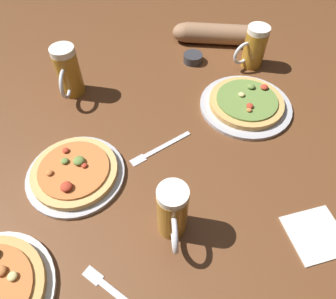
# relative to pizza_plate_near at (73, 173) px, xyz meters

# --- Properties ---
(ground_plane) EXTENTS (2.40, 2.40, 0.03)m
(ground_plane) POSITION_rel_pizza_plate_near_xyz_m (0.25, 0.08, -0.03)
(ground_plane) COLOR brown
(pizza_plate_near) EXTENTS (0.27, 0.27, 0.05)m
(pizza_plate_near) POSITION_rel_pizza_plate_near_xyz_m (0.00, 0.00, 0.00)
(pizza_plate_near) COLOR #B2B2B7
(pizza_plate_near) RESTS_ON ground_plane
(pizza_plate_far) EXTENTS (0.30, 0.30, 0.05)m
(pizza_plate_far) POSITION_rel_pizza_plate_near_xyz_m (0.50, 0.28, -0.00)
(pizza_plate_far) COLOR #B2B2B7
(pizza_plate_far) RESTS_ON ground_plane
(beer_mug_dark) EXTENTS (0.08, 0.14, 0.17)m
(beer_mug_dark) POSITION_rel_pizza_plate_near_xyz_m (-0.07, 0.34, 0.07)
(beer_mug_dark) COLOR #B27A23
(beer_mug_dark) RESTS_ON ground_plane
(beer_mug_amber) EXTENTS (0.07, 0.13, 0.16)m
(beer_mug_amber) POSITION_rel_pizza_plate_near_xyz_m (0.26, -0.15, 0.06)
(beer_mug_amber) COLOR #B27A23
(beer_mug_amber) RESTS_ON ground_plane
(beer_mug_pale) EXTENTS (0.12, 0.09, 0.15)m
(beer_mug_pale) POSITION_rel_pizza_plate_near_xyz_m (0.55, 0.50, 0.06)
(beer_mug_pale) COLOR #B27A23
(beer_mug_pale) RESTS_ON ground_plane
(ramekin_sauce) EXTENTS (0.07, 0.07, 0.03)m
(ramekin_sauce) POSITION_rel_pizza_plate_near_xyz_m (0.34, 0.52, -0.00)
(ramekin_sauce) COLOR #333338
(ramekin_sauce) RESTS_ON ground_plane
(napkin_folded) EXTENTS (0.16, 0.16, 0.01)m
(napkin_folded) POSITION_rel_pizza_plate_near_xyz_m (0.61, -0.17, -0.01)
(napkin_folded) COLOR silver
(napkin_folded) RESTS_ON ground_plane
(fork_left) EXTENTS (0.18, 0.13, 0.01)m
(fork_left) POSITION_rel_pizza_plate_near_xyz_m (0.23, 0.10, -0.01)
(fork_left) COLOR silver
(fork_left) RESTS_ON ground_plane
(fork_spare) EXTENTS (0.17, 0.13, 0.01)m
(fork_spare) POSITION_rel_pizza_plate_near_xyz_m (0.15, -0.30, -0.01)
(fork_spare) COLOR silver
(fork_spare) RESTS_ON ground_plane
(diner_arm) EXTENTS (0.30, 0.10, 0.08)m
(diner_arm) POSITION_rel_pizza_plate_near_xyz_m (0.40, 0.65, 0.02)
(diner_arm) COLOR #936B4C
(diner_arm) RESTS_ON ground_plane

